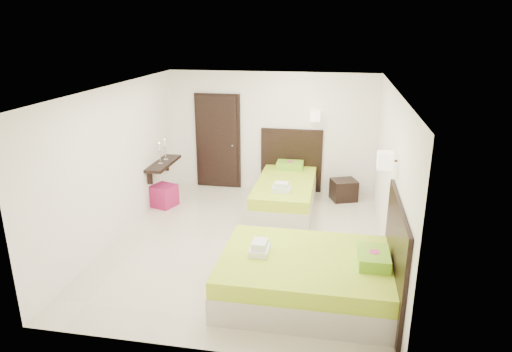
% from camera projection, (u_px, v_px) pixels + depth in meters
% --- Properties ---
extents(floor, '(5.50, 5.50, 0.00)m').
position_uv_depth(floor, '(247.00, 242.00, 7.77)').
color(floor, beige).
rests_on(floor, ground).
extents(bed_single, '(1.34, 2.24, 1.85)m').
position_uv_depth(bed_single, '(286.00, 191.00, 9.19)').
color(bed_single, beige).
rests_on(bed_single, ground).
extents(bed_double, '(2.30, 1.95, 1.89)m').
position_uv_depth(bed_double, '(311.00, 275.00, 6.10)').
color(bed_double, beige).
rests_on(bed_double, ground).
extents(nightstand, '(0.62, 0.59, 0.44)m').
position_uv_depth(nightstand, '(344.00, 190.00, 9.61)').
color(nightstand, black).
rests_on(nightstand, ground).
extents(ottoman, '(0.56, 0.56, 0.44)m').
position_uv_depth(ottoman, '(164.00, 196.00, 9.28)').
color(ottoman, maroon).
rests_on(ottoman, ground).
extents(door, '(1.02, 0.15, 2.14)m').
position_uv_depth(door, '(218.00, 142.00, 10.17)').
color(door, black).
rests_on(door, ground).
extents(console_shelf, '(0.35, 1.20, 0.78)m').
position_uv_depth(console_shelf, '(163.00, 164.00, 9.36)').
color(console_shelf, black).
rests_on(console_shelf, ground).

